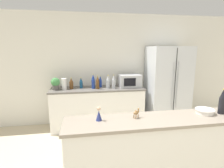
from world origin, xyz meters
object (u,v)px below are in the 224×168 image
wine_bottle (222,102)px  back_bottle_1 (71,84)px  paper_towel_roll (64,84)px  back_bottle_0 (93,82)px  fruit_bowl (205,111)px  wise_man_figurine_blue (99,115)px  back_bottle_6 (81,83)px  back_bottle_4 (98,83)px  camel_figurine (136,113)px  microwave (130,81)px  potted_plant (56,83)px  back_bottle_3 (114,82)px  back_bottle_5 (108,82)px  refrigerator (167,86)px  back_bottle_2 (100,82)px

wine_bottle → back_bottle_1: bearing=133.8°
paper_towel_roll → back_bottle_0: size_ratio=0.74×
fruit_bowl → wise_man_figurine_blue: bearing=-179.9°
back_bottle_6 → wise_man_figurine_blue: 2.01m
back_bottle_4 → camel_figurine: (0.29, -1.87, -0.01)m
back_bottle_0 → wine_bottle: (1.45, -1.96, 0.06)m
wine_bottle → fruit_bowl: bearing=168.8°
camel_figurine → microwave: bearing=77.1°
back_bottle_6 → fruit_bowl: (1.52, -2.00, -0.02)m
fruit_bowl → potted_plant: bearing=136.8°
back_bottle_3 → back_bottle_4: bearing=178.5°
paper_towel_roll → back_bottle_5: back_bottle_5 is taller
back_bottle_6 → wise_man_figurine_blue: bearing=-84.0°
camel_figurine → back_bottle_0: bearing=101.1°
back_bottle_5 → wine_bottle: (1.13, -1.94, 0.07)m
microwave → back_bottle_3: 0.41m
back_bottle_1 → camel_figurine: size_ratio=2.13×
back_bottle_4 → back_bottle_5: size_ratio=1.00×
potted_plant → wine_bottle: size_ratio=0.83×
back_bottle_3 → back_bottle_4: (-0.35, 0.01, -0.01)m
fruit_bowl → camel_figurine: size_ratio=2.01×
back_bottle_1 → back_bottle_3: 0.92m
refrigerator → back_bottle_0: refrigerator is taller
back_bottle_6 → fruit_bowl: bearing=-52.7°
back_bottle_6 → back_bottle_4: bearing=-20.2°
paper_towel_roll → camel_figurine: paper_towel_roll is taller
back_bottle_4 → wise_man_figurine_blue: back_bottle_4 is taller
paper_towel_roll → wine_bottle: (2.06, -1.97, 0.09)m
refrigerator → back_bottle_3: 1.28m
potted_plant → back_bottle_0: (0.79, -0.00, 0.01)m
refrigerator → back_bottle_4: 1.63m
back_bottle_2 → wine_bottle: (1.28, -2.08, 0.09)m
back_bottle_3 → wine_bottle: size_ratio=0.96×
back_bottle_3 → microwave: bearing=16.6°
back_bottle_1 → fruit_bowl: back_bottle_1 is taller
microwave → back_bottle_2: microwave is taller
back_bottle_4 → wine_bottle: bearing=-54.5°
wine_bottle → camel_figurine: bearing=178.1°
wine_bottle → paper_towel_roll: bearing=136.3°
back_bottle_3 → paper_towel_roll: bearing=175.9°
microwave → fruit_bowl: size_ratio=2.11×
potted_plant → back_bottle_2: bearing=6.7°
back_bottle_6 → wise_man_figurine_blue: back_bottle_6 is taller
back_bottle_1 → wine_bottle: (1.92, -2.00, 0.10)m
back_bottle_4 → camel_figurine: bearing=-81.3°
fruit_bowl → camel_figurine: 0.88m
back_bottle_4 → back_bottle_1: bearing=170.3°
paper_towel_roll → wise_man_figurine_blue: paper_towel_roll is taller
back_bottle_1 → back_bottle_5: (0.79, -0.06, 0.02)m
back_bottle_4 → refrigerator: bearing=0.9°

